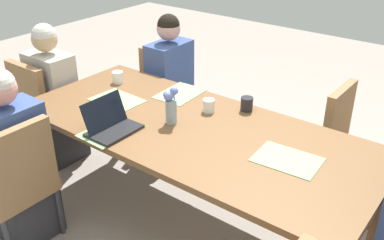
{
  "coord_description": "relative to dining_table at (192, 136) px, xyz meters",
  "views": [
    {
      "loc": [
        -1.51,
        1.97,
        2.09
      ],
      "look_at": [
        0.0,
        0.0,
        0.81
      ],
      "focal_mm": 41.37,
      "sensor_mm": 36.0,
      "label": 1
    }
  ],
  "objects": [
    {
      "name": "person_head_right_left_far",
      "position": [
        1.44,
        0.02,
        -0.16
      ],
      "size": [
        0.4,
        0.36,
        1.19
      ],
      "color": "#2D2D33",
      "rests_on": "ground_plane"
    },
    {
      "name": "ground_plane",
      "position": [
        0.0,
        0.0,
        -0.69
      ],
      "size": [
        10.0,
        10.0,
        0.0
      ],
      "primitive_type": "plane",
      "color": "gray"
    },
    {
      "name": "coffee_mug_centre_left",
      "position": [
        0.05,
        -0.25,
        0.11
      ],
      "size": [
        0.08,
        0.08,
        0.09
      ],
      "primitive_type": "cylinder",
      "color": "white",
      "rests_on": "dining_table"
    },
    {
      "name": "chair_head_right_left_far",
      "position": [
        1.5,
        0.09,
        -0.19
      ],
      "size": [
        0.44,
        0.44,
        0.9
      ],
      "color": "olive",
      "rests_on": "ground_plane"
    },
    {
      "name": "person_near_left_mid",
      "position": [
        0.86,
        -0.8,
        -0.16
      ],
      "size": [
        0.36,
        0.4,
        1.19
      ],
      "color": "#2D2D33",
      "rests_on": "ground_plane"
    },
    {
      "name": "placemat_head_left_right_near",
      "position": [
        -0.66,
        -0.02,
        0.07
      ],
      "size": [
        0.38,
        0.28,
        0.0
      ],
      "primitive_type": "cube",
      "rotation": [
        0.0,
        0.0,
        0.07
      ],
      "color": "#7FAD70",
      "rests_on": "dining_table"
    },
    {
      "name": "flower_vase",
      "position": [
        0.14,
        0.04,
        0.21
      ],
      "size": [
        0.09,
        0.09,
        0.25
      ],
      "color": "#8EA8B7",
      "rests_on": "dining_table"
    },
    {
      "name": "chair_far_left_near",
      "position": [
        0.74,
        0.84,
        -0.19
      ],
      "size": [
        0.44,
        0.44,
        0.9
      ],
      "color": "olive",
      "rests_on": "ground_plane"
    },
    {
      "name": "chair_near_left_mid",
      "position": [
        0.93,
        -0.86,
        -0.19
      ],
      "size": [
        0.44,
        0.44,
        0.9
      ],
      "color": "olive",
      "rests_on": "ground_plane"
    },
    {
      "name": "coffee_mug_near_left",
      "position": [
        0.91,
        -0.23,
        0.11
      ],
      "size": [
        0.08,
        0.08,
        0.09
      ],
      "primitive_type": "cylinder",
      "color": "white",
      "rests_on": "dining_table"
    },
    {
      "name": "coffee_mug_near_right",
      "position": [
        -0.15,
        -0.42,
        0.11
      ],
      "size": [
        0.08,
        0.08,
        0.1
      ],
      "primitive_type": "cylinder",
      "color": "#232328",
      "rests_on": "dining_table"
    },
    {
      "name": "chair_near_right_mid",
      "position": [
        -0.76,
        -0.87,
        -0.19
      ],
      "size": [
        0.44,
        0.44,
        0.9
      ],
      "color": "olive",
      "rests_on": "ground_plane"
    },
    {
      "name": "laptop_far_left_near",
      "position": [
        0.37,
        0.35,
        0.11
      ],
      "size": [
        0.22,
        0.32,
        0.21
      ],
      "color": "black",
      "rests_on": "dining_table"
    },
    {
      "name": "placemat_near_left_mid",
      "position": [
        0.39,
        -0.36,
        0.07
      ],
      "size": [
        0.28,
        0.37,
        0.0
      ],
      "primitive_type": "cube",
      "rotation": [
        0.0,
        0.0,
        1.63
      ],
      "color": "#7FAD70",
      "rests_on": "dining_table"
    },
    {
      "name": "placemat_far_left_near",
      "position": [
        0.37,
        0.36,
        0.07
      ],
      "size": [
        0.27,
        0.37,
        0.0
      ],
      "primitive_type": "cube",
      "rotation": [
        0.0,
        0.0,
        -1.6
      ],
      "color": "#7FAD70",
      "rests_on": "dining_table"
    },
    {
      "name": "dining_table",
      "position": [
        0.0,
        0.0,
        0.0
      ],
      "size": [
        2.39,
        1.04,
        0.76
      ],
      "color": "brown",
      "rests_on": "ground_plane"
    },
    {
      "name": "placemat_head_right_left_far",
      "position": [
        0.67,
        0.01,
        0.07
      ],
      "size": [
        0.37,
        0.28,
        0.0
      ],
      "primitive_type": "cube",
      "rotation": [
        0.0,
        0.0,
        3.1
      ],
      "color": "#7FAD70",
      "rests_on": "dining_table"
    },
    {
      "name": "person_far_left_near",
      "position": [
        0.82,
        0.78,
        -0.16
      ],
      "size": [
        0.36,
        0.4,
        1.19
      ],
      "color": "#2D2D33",
      "rests_on": "ground_plane"
    }
  ]
}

